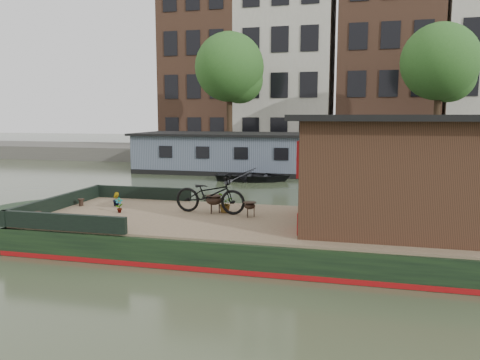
% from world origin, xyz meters
% --- Properties ---
extents(ground, '(120.00, 120.00, 0.00)m').
position_xyz_m(ground, '(0.00, 0.00, 0.00)').
color(ground, '#2C3924').
rests_on(ground, ground).
extents(houseboat_hull, '(14.01, 4.02, 0.60)m').
position_xyz_m(houseboat_hull, '(-1.33, 0.00, 0.27)').
color(houseboat_hull, black).
rests_on(houseboat_hull, ground).
extents(houseboat_deck, '(11.80, 3.80, 0.05)m').
position_xyz_m(houseboat_deck, '(0.00, 0.00, 0.62)').
color(houseboat_deck, '#846E52').
rests_on(houseboat_deck, houseboat_hull).
extents(bow_bulwark, '(3.00, 4.00, 0.35)m').
position_xyz_m(bow_bulwark, '(-5.07, 0.00, 0.82)').
color(bow_bulwark, black).
rests_on(bow_bulwark, houseboat_deck).
extents(cabin, '(4.00, 3.50, 2.42)m').
position_xyz_m(cabin, '(2.19, 0.00, 1.88)').
color(cabin, black).
rests_on(cabin, houseboat_deck).
extents(bicycle, '(1.84, 0.73, 0.95)m').
position_xyz_m(bicycle, '(-1.97, 0.49, 1.13)').
color(bicycle, black).
rests_on(bicycle, houseboat_deck).
extents(potted_plant_a, '(0.24, 0.21, 0.38)m').
position_xyz_m(potted_plant_a, '(-4.18, -0.02, 0.84)').
color(potted_plant_a, '#A0562D').
rests_on(potted_plant_a, houseboat_deck).
extents(potted_plant_b, '(0.25, 0.26, 0.37)m').
position_xyz_m(potted_plant_b, '(-4.70, 0.75, 0.83)').
color(potted_plant_b, brown).
rests_on(potted_plant_b, houseboat_deck).
extents(potted_plant_c, '(0.43, 0.38, 0.46)m').
position_xyz_m(potted_plant_c, '(-1.65, 0.64, 0.88)').
color(potted_plant_c, brown).
rests_on(potted_plant_c, houseboat_deck).
extents(brazier_front, '(0.41, 0.41, 0.36)m').
position_xyz_m(brazier_front, '(-0.91, 0.29, 0.83)').
color(brazier_front, black).
rests_on(brazier_front, houseboat_deck).
extents(brazier_rear, '(0.51, 0.51, 0.44)m').
position_xyz_m(brazier_rear, '(-1.88, 0.52, 0.87)').
color(brazier_rear, black).
rests_on(brazier_rear, houseboat_deck).
extents(bollard_port, '(0.17, 0.17, 0.19)m').
position_xyz_m(bollard_port, '(-5.60, 0.53, 0.75)').
color(bollard_port, black).
rests_on(bollard_port, houseboat_deck).
extents(bollard_stbd, '(0.18, 0.18, 0.20)m').
position_xyz_m(bollard_stbd, '(-5.60, -1.25, 0.75)').
color(bollard_stbd, black).
rests_on(bollard_stbd, houseboat_deck).
extents(dinghy, '(3.69, 2.79, 0.72)m').
position_xyz_m(dinghy, '(-3.14, 10.88, 0.36)').
color(dinghy, black).
rests_on(dinghy, ground).
extents(far_houseboat, '(20.40, 4.40, 2.11)m').
position_xyz_m(far_houseboat, '(0.00, 14.00, 0.97)').
color(far_houseboat, slate).
rests_on(far_houseboat, ground).
extents(quay, '(60.00, 6.00, 0.90)m').
position_xyz_m(quay, '(0.00, 20.50, 0.45)').
color(quay, '#47443F').
rests_on(quay, ground).
extents(townhouse_row, '(27.25, 8.00, 16.50)m').
position_xyz_m(townhouse_row, '(0.15, 27.50, 7.90)').
color(townhouse_row, brown).
rests_on(townhouse_row, ground).
extents(tree_left, '(4.40, 4.40, 7.40)m').
position_xyz_m(tree_left, '(-6.36, 19.07, 5.89)').
color(tree_left, '#332316').
rests_on(tree_left, quay).
extents(tree_right, '(4.40, 4.40, 7.40)m').
position_xyz_m(tree_right, '(6.14, 19.07, 5.89)').
color(tree_right, '#332316').
rests_on(tree_right, quay).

